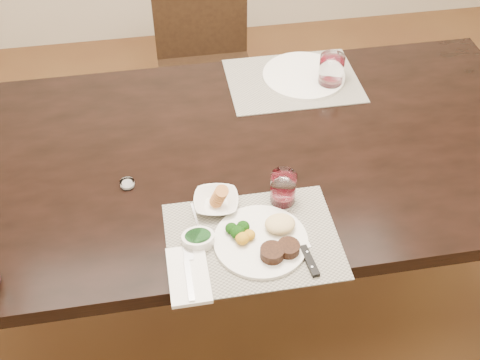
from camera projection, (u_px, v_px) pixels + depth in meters
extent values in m
plane|color=#4A2A18|center=(239.00, 291.00, 2.40)|extent=(4.50, 4.50, 0.00)
cube|color=black|center=(239.00, 156.00, 1.89)|extent=(2.00, 1.00, 0.05)
cube|color=black|center=(435.00, 132.00, 2.56)|extent=(0.08, 0.08, 0.70)
cube|color=black|center=(207.00, 80.00, 2.70)|extent=(0.42, 0.42, 0.04)
cube|color=black|center=(175.00, 148.00, 2.70)|extent=(0.04, 0.04, 0.41)
cube|color=black|center=(253.00, 139.00, 2.75)|extent=(0.04, 0.04, 0.41)
cube|color=black|center=(168.00, 100.00, 2.96)|extent=(0.04, 0.04, 0.41)
cube|color=black|center=(240.00, 93.00, 3.00)|extent=(0.04, 0.04, 0.41)
cube|color=black|center=(200.00, 9.00, 2.66)|extent=(0.42, 0.04, 0.45)
cube|color=gray|center=(253.00, 240.00, 1.61)|extent=(0.46, 0.34, 0.00)
cube|color=gray|center=(293.00, 81.00, 2.14)|extent=(0.46, 0.34, 0.00)
cylinder|color=white|center=(261.00, 241.00, 1.60)|extent=(0.25, 0.25, 0.01)
cylinder|color=black|center=(272.00, 253.00, 1.54)|extent=(0.06, 0.06, 0.03)
cylinder|color=black|center=(288.00, 248.00, 1.56)|extent=(0.06, 0.06, 0.03)
ellipsoid|color=#D7B681|center=(280.00, 224.00, 1.61)|extent=(0.08, 0.07, 0.03)
ellipsoid|color=#133D0B|center=(238.00, 232.00, 1.59)|extent=(0.04, 0.04, 0.03)
ellipsoid|color=#BC7518|center=(242.00, 238.00, 1.58)|extent=(0.04, 0.04, 0.03)
cube|color=white|center=(189.00, 275.00, 1.52)|extent=(0.10, 0.18, 0.01)
cube|color=silver|center=(189.00, 280.00, 1.49)|extent=(0.02, 0.13, 0.01)
cube|color=silver|center=(188.00, 253.00, 1.56)|extent=(0.02, 0.05, 0.00)
cube|color=silver|center=(299.00, 229.00, 1.63)|extent=(0.03, 0.14, 0.00)
cube|color=black|center=(309.00, 261.00, 1.55)|extent=(0.03, 0.10, 0.01)
imported|color=white|center=(216.00, 202.00, 1.69)|extent=(0.14, 0.14, 0.03)
cylinder|color=#A36433|center=(216.00, 197.00, 1.67)|extent=(0.04, 0.05, 0.04)
cylinder|color=white|center=(198.00, 240.00, 1.59)|extent=(0.09, 0.09, 0.03)
cylinder|color=#0B340E|center=(198.00, 237.00, 1.58)|extent=(0.07, 0.07, 0.01)
cube|color=silver|center=(195.00, 215.00, 1.60)|extent=(0.01, 0.06, 0.04)
cylinder|color=white|center=(283.00, 188.00, 1.68)|extent=(0.07, 0.07, 0.10)
cylinder|color=#38050C|center=(283.00, 197.00, 1.70)|extent=(0.06, 0.06, 0.02)
cylinder|color=white|center=(304.00, 76.00, 2.14)|extent=(0.29, 0.29, 0.01)
cylinder|color=white|center=(331.00, 71.00, 2.07)|extent=(0.08, 0.08, 0.12)
cylinder|color=#38050C|center=(330.00, 81.00, 2.10)|extent=(0.07, 0.07, 0.03)
cylinder|color=white|center=(127.00, 184.00, 1.75)|extent=(0.04, 0.04, 0.02)
cylinder|color=white|center=(127.00, 185.00, 1.76)|extent=(0.03, 0.03, 0.01)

